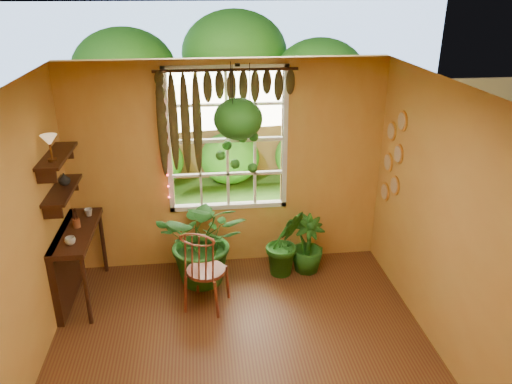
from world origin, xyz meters
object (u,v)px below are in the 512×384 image
at_px(potted_plant_left, 205,239).
at_px(hanging_basket, 238,126).
at_px(counter_ledge, 71,257).
at_px(potted_plant_mid, 285,242).
at_px(windsor_chair, 205,281).

height_order(potted_plant_left, hanging_basket, hanging_basket).
distance_m(counter_ledge, hanging_basket, 2.50).
distance_m(potted_plant_left, hanging_basket, 1.46).
xyz_separation_m(potted_plant_left, potted_plant_mid, (1.02, 0.07, -0.15)).
distance_m(potted_plant_left, potted_plant_mid, 1.03).
distance_m(counter_ledge, windsor_chair, 1.62).
relative_size(potted_plant_mid, hanging_basket, 0.72).
bearing_deg(potted_plant_mid, potted_plant_left, -176.14).
bearing_deg(windsor_chair, potted_plant_left, 111.25).
distance_m(counter_ledge, potted_plant_mid, 2.61).
distance_m(windsor_chair, potted_plant_mid, 1.21).
bearing_deg(counter_ledge, hanging_basket, 8.17).
height_order(potted_plant_mid, hanging_basket, hanging_basket).
height_order(windsor_chair, potted_plant_left, potted_plant_left).
relative_size(counter_ledge, hanging_basket, 0.95).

